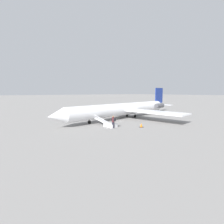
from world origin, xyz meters
name	(u,v)px	position (x,y,z in m)	size (l,w,h in m)	color
ground_plane	(123,118)	(0.00, 0.00, 0.00)	(600.00, 600.00, 0.00)	gray
airplane_main	(126,109)	(-0.87, -0.12, 1.79)	(30.38, 23.46, 6.00)	white
boarding_stairs	(108,124)	(6.89, 4.67, 0.36)	(1.56, 4.11, 1.56)	silver
passenger	(113,121)	(7.02, 5.99, 1.00)	(0.37, 0.56, 1.74)	#23232D
traffic_cone_near_stairs	(141,125)	(3.49, 7.96, 0.27)	(0.52, 0.52, 0.58)	black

